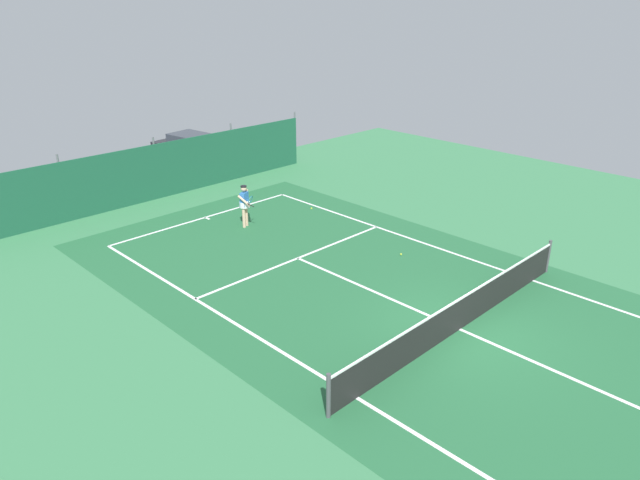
% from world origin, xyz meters
% --- Properties ---
extents(ground_plane, '(36.00, 36.00, 0.00)m').
position_xyz_m(ground_plane, '(0.00, 0.00, 0.00)').
color(ground_plane, '#387A4C').
extents(court_surface, '(11.02, 26.60, 0.01)m').
position_xyz_m(court_surface, '(0.00, 0.00, 0.00)').
color(court_surface, '#236038').
rests_on(court_surface, ground).
extents(tennis_net, '(10.12, 0.10, 1.10)m').
position_xyz_m(tennis_net, '(0.00, 0.00, 0.51)').
color(tennis_net, black).
rests_on(tennis_net, ground).
extents(back_fence, '(16.30, 0.98, 2.70)m').
position_xyz_m(back_fence, '(-0.00, 15.83, 0.67)').
color(back_fence, '#195138').
rests_on(back_fence, ground).
extents(tennis_player, '(0.57, 0.83, 1.64)m').
position_xyz_m(tennis_player, '(0.57, 9.99, 0.96)').
color(tennis_player, '#D8AD8C').
rests_on(tennis_player, ground).
extents(tennis_ball_near_player, '(0.07, 0.07, 0.07)m').
position_xyz_m(tennis_ball_near_player, '(2.71, 4.11, 0.03)').
color(tennis_ball_near_player, '#CCDB33').
rests_on(tennis_ball_near_player, ground).
extents(tennis_ball_midcourt, '(0.07, 0.07, 0.07)m').
position_xyz_m(tennis_ball_midcourt, '(3.74, 9.63, 0.03)').
color(tennis_ball_midcourt, '#CCDB33').
rests_on(tennis_ball_midcourt, ground).
extents(parked_car, '(2.43, 4.40, 1.68)m').
position_xyz_m(parked_car, '(3.92, 18.82, 0.84)').
color(parked_car, black).
rests_on(parked_car, ground).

